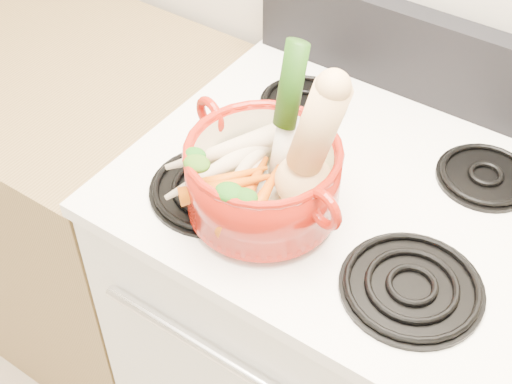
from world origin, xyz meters
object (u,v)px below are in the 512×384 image
Objects in this scene: dutch_oven at (263,178)px; squash at (318,148)px; leek at (284,115)px; stove_body at (332,338)px.

squash is (0.08, 0.03, 0.09)m from dutch_oven.
leek is at bearing 149.60° from squash.
dutch_oven is at bearing -120.63° from stove_body.
leek is (-0.08, 0.03, 0.01)m from squash.
dutch_oven is (-0.09, -0.15, 0.57)m from stove_body.
squash reaches higher than stove_body.
dutch_oven is at bearing -90.76° from leek.
dutch_oven is 0.96× the size of leek.
stove_body is 0.67m from squash.
leek reaches higher than dutch_oven.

